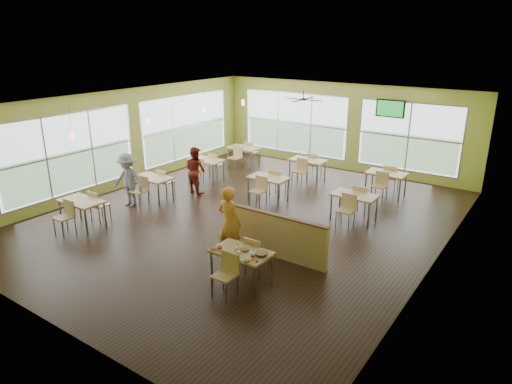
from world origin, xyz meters
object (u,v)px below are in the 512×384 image
main_table (241,256)px  man_plaid (230,223)px  half_wall_divider (279,236)px  food_basket (261,254)px

main_table → man_plaid: size_ratio=0.88×
main_table → half_wall_divider: half_wall_divider is taller
food_basket → main_table: bearing=-170.6°
main_table → food_basket: size_ratio=5.65×
food_basket → man_plaid: bearing=151.7°
main_table → man_plaid: man_plaid is taller
half_wall_divider → main_table: bearing=-90.0°
half_wall_divider → man_plaid: bearing=-143.8°
half_wall_divider → man_plaid: 1.17m
man_plaid → food_basket: man_plaid is taller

